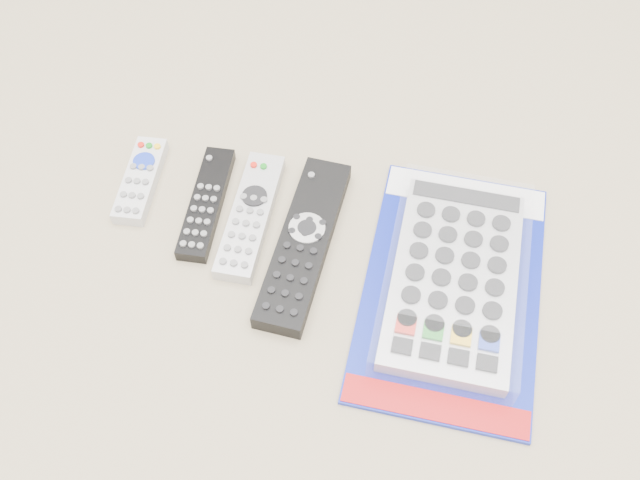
% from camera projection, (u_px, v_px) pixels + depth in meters
% --- Properties ---
extents(remote_small_grey, '(0.05, 0.14, 0.02)m').
position_uv_depth(remote_small_grey, '(140.00, 180.00, 0.94)').
color(remote_small_grey, '#B9B9BB').
rests_on(remote_small_grey, ground).
extents(remote_slim_black, '(0.05, 0.18, 0.02)m').
position_uv_depth(remote_slim_black, '(206.00, 203.00, 0.92)').
color(remote_slim_black, black).
rests_on(remote_slim_black, ground).
extents(remote_silver_dvd, '(0.05, 0.19, 0.02)m').
position_uv_depth(remote_silver_dvd, '(250.00, 216.00, 0.91)').
color(remote_silver_dvd, '#B3B3B8').
rests_on(remote_silver_dvd, ground).
extents(remote_large_black, '(0.08, 0.25, 0.03)m').
position_uv_depth(remote_large_black, '(304.00, 243.00, 0.88)').
color(remote_large_black, black).
rests_on(remote_large_black, ground).
extents(jumbo_remote_packaged, '(0.22, 0.35, 0.05)m').
position_uv_depth(jumbo_remote_packaged, '(454.00, 278.00, 0.85)').
color(jumbo_remote_packaged, '#0D1C97').
rests_on(jumbo_remote_packaged, ground).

